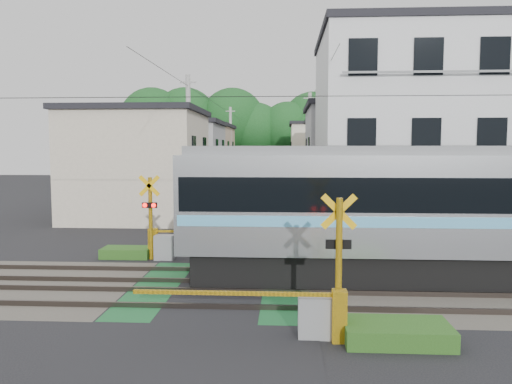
# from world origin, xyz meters

# --- Properties ---
(ground) EXTENTS (120.00, 120.00, 0.00)m
(ground) POSITION_xyz_m (0.00, 0.00, 0.00)
(ground) COLOR black
(track_bed) EXTENTS (120.00, 120.00, 0.14)m
(track_bed) POSITION_xyz_m (0.00, 0.00, 0.04)
(track_bed) COLOR #47423A
(track_bed) RESTS_ON ground
(crossing_signal_near) EXTENTS (4.74, 0.65, 3.09)m
(crossing_signal_near) POSITION_xyz_m (2.59, -3.65, 0.71)
(crossing_signal_near) COLOR yellow
(crossing_signal_near) RESTS_ON ground
(crossing_signal_far) EXTENTS (4.74, 0.65, 3.09)m
(crossing_signal_far) POSITION_xyz_m (-2.59, 3.65, 0.71)
(crossing_signal_far) COLOR yellow
(crossing_signal_far) RESTS_ON ground
(apartment_block) EXTENTS (10.20, 8.36, 9.30)m
(apartment_block) POSITION_xyz_m (8.50, 9.49, 4.66)
(apartment_block) COLOR silver
(apartment_block) RESTS_ON ground
(houses_row) EXTENTS (22.07, 31.35, 6.80)m
(houses_row) POSITION_xyz_m (0.25, 25.92, 3.24)
(houses_row) COLOR beige
(houses_row) RESTS_ON ground
(tree_hill) EXTENTS (40.00, 12.46, 11.66)m
(tree_hill) POSITION_xyz_m (-0.71, 48.80, 5.96)
(tree_hill) COLOR #1A4E1E
(tree_hill) RESTS_ON ground
(catenary) EXTENTS (60.00, 5.04, 7.00)m
(catenary) POSITION_xyz_m (6.00, 0.03, 3.70)
(catenary) COLOR #2D2D33
(catenary) RESTS_ON ground
(utility_poles) EXTENTS (7.90, 42.00, 8.00)m
(utility_poles) POSITION_xyz_m (-1.05, 23.01, 4.08)
(utility_poles) COLOR #A5A5A0
(utility_poles) RESTS_ON ground
(pedestrian) EXTENTS (0.61, 0.47, 1.50)m
(pedestrian) POSITION_xyz_m (0.91, 29.15, 0.75)
(pedestrian) COLOR #36323F
(pedestrian) RESTS_ON ground
(weed_patches) EXTENTS (10.25, 8.80, 0.40)m
(weed_patches) POSITION_xyz_m (1.76, -0.09, 0.18)
(weed_patches) COLOR #2D5E1E
(weed_patches) RESTS_ON ground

